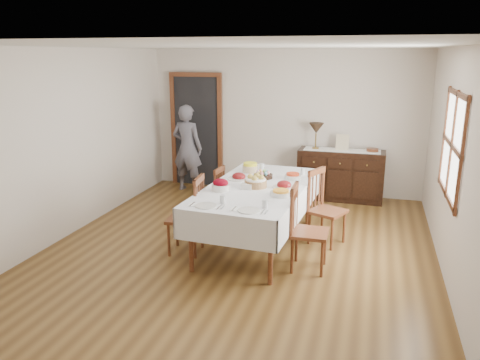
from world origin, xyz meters
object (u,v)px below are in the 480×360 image
(chair_right_far, at_px, (324,206))
(person, at_px, (187,145))
(dining_table, at_px, (257,193))
(chair_left_near, at_px, (189,214))
(sideboard, at_px, (340,175))
(chair_left_far, at_px, (212,196))
(chair_right_near, at_px, (305,228))
(table_lamp, at_px, (316,129))

(chair_right_far, bearing_deg, person, 79.29)
(dining_table, height_order, chair_left_near, chair_left_near)
(chair_left_near, distance_m, sideboard, 3.35)
(chair_left_near, height_order, chair_right_far, chair_left_near)
(dining_table, height_order, sideboard, sideboard)
(dining_table, relative_size, person, 1.44)
(dining_table, relative_size, chair_left_far, 2.74)
(dining_table, distance_m, person, 2.91)
(chair_left_far, distance_m, person, 2.02)
(chair_right_near, relative_size, chair_right_far, 1.01)
(sideboard, bearing_deg, table_lamp, -178.18)
(dining_table, bearing_deg, chair_right_near, -33.37)
(dining_table, xyz_separation_m, chair_left_far, (-0.82, 0.54, -0.28))
(chair_left_near, height_order, chair_right_near, chair_right_near)
(chair_left_far, xyz_separation_m, person, (-1.07, 1.67, 0.41))
(chair_right_near, bearing_deg, chair_left_near, 86.64)
(chair_right_far, distance_m, person, 3.34)
(chair_left_near, bearing_deg, chair_right_near, 81.75)
(sideboard, xyz_separation_m, table_lamp, (-0.46, -0.01, 0.80))
(dining_table, xyz_separation_m, chair_left_near, (-0.78, -0.48, -0.22))
(person, xyz_separation_m, table_lamp, (2.35, 0.20, 0.38))
(chair_right_far, bearing_deg, sideboard, 21.87)
(chair_left_far, height_order, table_lamp, table_lamp)
(dining_table, xyz_separation_m, sideboard, (0.91, 2.42, -0.29))
(dining_table, bearing_deg, chair_left_far, 150.30)
(dining_table, distance_m, chair_right_far, 0.94)
(chair_right_near, distance_m, chair_right_far, 0.89)
(chair_right_far, height_order, table_lamp, table_lamp)
(chair_right_far, height_order, person, person)
(dining_table, distance_m, table_lamp, 2.50)
(person, bearing_deg, chair_right_near, 140.24)
(table_lamp, bearing_deg, chair_right_far, -79.02)
(chair_right_far, xyz_separation_m, table_lamp, (-0.40, 2.07, 0.73))
(chair_left_far, xyz_separation_m, chair_right_near, (1.55, -1.08, 0.06))
(chair_right_far, relative_size, table_lamp, 2.22)
(dining_table, bearing_deg, chair_right_far, 25.24)
(sideboard, xyz_separation_m, person, (-2.81, -0.22, 0.42))
(dining_table, bearing_deg, chair_left_near, -145.04)
(chair_left_far, bearing_deg, chair_left_near, 7.29)
(chair_right_far, bearing_deg, chair_left_far, 106.69)
(chair_left_near, distance_m, chair_left_far, 1.02)
(sideboard, height_order, table_lamp, table_lamp)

